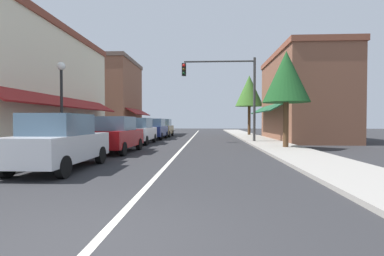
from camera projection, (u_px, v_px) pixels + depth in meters
ground_plane at (188, 142)px, 21.47m from camera, size 80.00×80.00×0.00m
sidewalk_left at (117, 141)px, 21.77m from camera, size 2.60×56.00×0.12m
sidewalk_right at (262, 141)px, 21.18m from camera, size 2.60×56.00×0.12m
lane_center_stripe at (188, 142)px, 21.47m from camera, size 0.14×52.00×0.01m
storefront_left_block at (14, 85)px, 15.91m from camera, size 6.61×14.20×7.10m
storefront_right_block at (302, 97)px, 22.90m from camera, size 5.92×10.20×7.00m
storefront_far_left at (114, 98)px, 31.84m from camera, size 5.82×8.20×8.37m
parked_car_nearest_left at (60, 142)px, 8.95m from camera, size 1.80×4.11×1.77m
parked_car_second_left at (116, 135)px, 13.92m from camera, size 1.85×4.14×1.77m
parked_car_third_left at (139, 131)px, 19.38m from camera, size 1.81×4.11×1.77m
parked_car_far_left at (155, 129)px, 24.39m from camera, size 1.83×4.12×1.77m
parked_car_distant_left at (163, 128)px, 28.51m from camera, size 1.80×4.11×1.77m
traffic_signal_mast_arm at (230, 85)px, 20.39m from camera, size 5.30×0.50×6.11m
street_lamp_left_near at (61, 91)px, 12.63m from camera, size 0.36×0.36×4.18m
tree_right_near at (286, 77)px, 15.62m from camera, size 2.56×2.56×5.40m
tree_right_far at (249, 91)px, 30.10m from camera, size 2.96×2.96×6.41m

